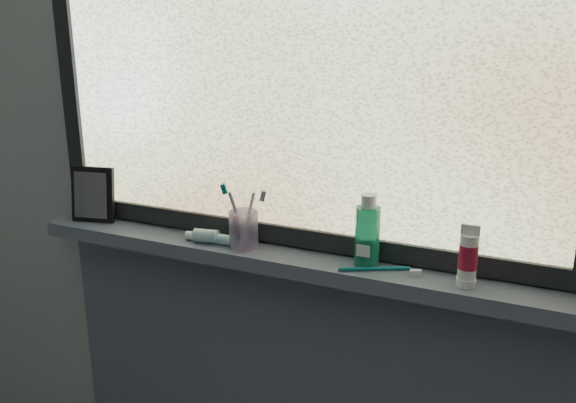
# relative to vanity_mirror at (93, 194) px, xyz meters

# --- Properties ---
(wall_back) EXTENTS (3.00, 0.01, 2.50)m
(wall_back) POSITION_rel_vanity_mirror_xyz_m (0.70, 0.07, 0.15)
(wall_back) COLOR #9EA3A8
(wall_back) RESTS_ON ground
(windowsill) EXTENTS (1.62, 0.14, 0.04)m
(windowsill) POSITION_rel_vanity_mirror_xyz_m (0.70, -0.00, -0.10)
(windowsill) COLOR #50586A
(windowsill) RESTS_ON wall_back
(window_pane) EXTENTS (1.50, 0.01, 1.00)m
(window_pane) POSITION_rel_vanity_mirror_xyz_m (0.70, 0.05, 0.43)
(window_pane) COLOR silver
(window_pane) RESTS_ON wall_back
(frame_bottom) EXTENTS (1.60, 0.03, 0.05)m
(frame_bottom) POSITION_rel_vanity_mirror_xyz_m (0.70, 0.05, -0.05)
(frame_bottom) COLOR black
(frame_bottom) RESTS_ON windowsill
(frame_left) EXTENTS (0.05, 0.03, 1.10)m
(frame_left) POSITION_rel_vanity_mirror_xyz_m (-0.08, 0.05, 0.43)
(frame_left) COLOR black
(frame_left) RESTS_ON wall_back
(vanity_mirror) EXTENTS (0.14, 0.09, 0.16)m
(vanity_mirror) POSITION_rel_vanity_mirror_xyz_m (0.00, 0.00, 0.00)
(vanity_mirror) COLOR black
(vanity_mirror) RESTS_ON windowsill
(toothpaste_tube) EXTENTS (0.21, 0.07, 0.04)m
(toothpaste_tube) POSITION_rel_vanity_mirror_xyz_m (0.41, -0.02, -0.06)
(toothpaste_tube) COLOR white
(toothpaste_tube) RESTS_ON windowsill
(toothbrush_cup) EXTENTS (0.10, 0.10, 0.10)m
(toothbrush_cup) POSITION_rel_vanity_mirror_xyz_m (0.50, -0.01, -0.03)
(toothbrush_cup) COLOR #AC96C7
(toothbrush_cup) RESTS_ON windowsill
(toothbrush_lying) EXTENTS (0.20, 0.11, 0.01)m
(toothbrush_lying) POSITION_rel_vanity_mirror_xyz_m (0.85, -0.02, -0.07)
(toothbrush_lying) COLOR #0C6772
(toothbrush_lying) RESTS_ON windowsill
(mouthwash_bottle) EXTENTS (0.08, 0.08, 0.15)m
(mouthwash_bottle) POSITION_rel_vanity_mirror_xyz_m (0.82, -0.00, 0.01)
(mouthwash_bottle) COLOR #1EA072
(mouthwash_bottle) RESTS_ON windowsill
(cream_tube) EXTENTS (0.04, 0.04, 0.10)m
(cream_tube) POSITION_rel_vanity_mirror_xyz_m (1.06, -0.02, -0.00)
(cream_tube) COLOR silver
(cream_tube) RESTS_ON windowsill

